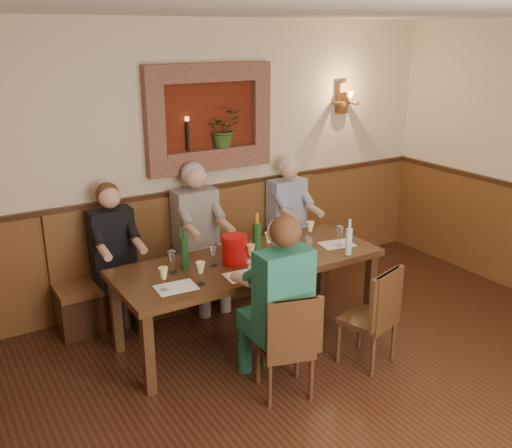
% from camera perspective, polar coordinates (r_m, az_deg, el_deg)
% --- Properties ---
extents(room_shell, '(6.04, 6.04, 2.82)m').
position_cam_1_polar(room_shell, '(3.33, 15.96, 4.51)').
color(room_shell, beige).
rests_on(room_shell, ground).
extents(wainscoting, '(6.02, 6.02, 1.15)m').
position_cam_1_polar(wainscoting, '(3.84, 14.20, -14.65)').
color(wainscoting, brown).
rests_on(wainscoting, ground).
extents(wall_niche, '(1.36, 0.30, 1.06)m').
position_cam_1_polar(wall_niche, '(5.82, -4.28, 10.13)').
color(wall_niche, '#551A0C').
rests_on(wall_niche, ground).
extents(wall_sconce, '(0.25, 0.20, 0.35)m').
position_cam_1_polar(wall_sconce, '(6.71, 8.71, 12.28)').
color(wall_sconce, brown).
rests_on(wall_sconce, ground).
extents(dining_table, '(2.40, 0.90, 0.75)m').
position_cam_1_polar(dining_table, '(5.08, -0.67, -4.35)').
color(dining_table, '#331B0F').
rests_on(dining_table, ground).
extents(bench, '(3.00, 0.45, 1.11)m').
position_cam_1_polar(bench, '(5.98, -5.33, -4.40)').
color(bench, '#381E0F').
rests_on(bench, ground).
extents(chair_near_left, '(0.47, 0.47, 0.86)m').
position_cam_1_polar(chair_near_left, '(4.49, 2.89, -13.84)').
color(chair_near_left, '#331B0F').
rests_on(chair_near_left, ground).
extents(chair_near_right, '(0.48, 0.48, 0.87)m').
position_cam_1_polar(chair_near_right, '(4.95, 11.17, -10.85)').
color(chair_near_right, '#331B0F').
rests_on(chair_near_right, ground).
extents(person_bench_left, '(0.40, 0.49, 1.37)m').
position_cam_1_polar(person_bench_left, '(5.49, -13.73, -4.37)').
color(person_bench_left, black).
rests_on(person_bench_left, ground).
extents(person_bench_mid, '(0.44, 0.53, 1.46)m').
position_cam_1_polar(person_bench_mid, '(5.76, -5.60, -2.35)').
color(person_bench_mid, '#625A59').
rests_on(person_bench_mid, ground).
extents(person_bench_right, '(0.41, 0.50, 1.40)m').
position_cam_1_polar(person_bench_right, '(6.30, 3.51, -0.69)').
color(person_bench_right, navy).
rests_on(person_bench_right, ground).
extents(person_chair_front, '(0.43, 0.52, 1.44)m').
position_cam_1_polar(person_chair_front, '(4.41, 2.04, -9.26)').
color(person_chair_front, '#1A5C5B').
rests_on(person_chair_front, ground).
extents(spittoon_bucket, '(0.25, 0.25, 0.25)m').
position_cam_1_polar(spittoon_bucket, '(4.93, -2.14, -2.58)').
color(spittoon_bucket, red).
rests_on(spittoon_bucket, dining_table).
extents(wine_bottle_green_a, '(0.09, 0.09, 0.42)m').
position_cam_1_polar(wine_bottle_green_a, '(5.02, 0.09, -1.59)').
color(wine_bottle_green_a, '#19471E').
rests_on(wine_bottle_green_a, dining_table).
extents(wine_bottle_green_b, '(0.07, 0.07, 0.38)m').
position_cam_1_polar(wine_bottle_green_b, '(4.84, -7.17, -2.81)').
color(wine_bottle_green_b, '#19471E').
rests_on(wine_bottle_green_b, dining_table).
extents(water_bottle, '(0.08, 0.08, 0.33)m').
position_cam_1_polar(water_bottle, '(5.19, 9.27, -1.64)').
color(water_bottle, silver).
rests_on(water_bottle, dining_table).
extents(tasting_sheet_a, '(0.33, 0.25, 0.00)m').
position_cam_1_polar(tasting_sheet_a, '(4.56, -7.99, -6.30)').
color(tasting_sheet_a, white).
rests_on(tasting_sheet_a, dining_table).
extents(tasting_sheet_b, '(0.30, 0.25, 0.00)m').
position_cam_1_polar(tasting_sheet_b, '(4.99, 0.47, -3.85)').
color(tasting_sheet_b, white).
rests_on(tasting_sheet_b, dining_table).
extents(tasting_sheet_c, '(0.35, 0.27, 0.00)m').
position_cam_1_polar(tasting_sheet_c, '(5.46, 8.10, -2.01)').
color(tasting_sheet_c, white).
rests_on(tasting_sheet_c, dining_table).
extents(tasting_sheet_d, '(0.34, 0.26, 0.00)m').
position_cam_1_polar(tasting_sheet_d, '(4.73, -1.14, -5.15)').
color(tasting_sheet_d, white).
rests_on(tasting_sheet_d, dining_table).
extents(wine_glass_0, '(0.08, 0.08, 0.19)m').
position_cam_1_polar(wine_glass_0, '(5.18, 1.27, -1.88)').
color(wine_glass_0, '#F0E98F').
rests_on(wine_glass_0, dining_table).
extents(wine_glass_1, '(0.08, 0.08, 0.19)m').
position_cam_1_polar(wine_glass_1, '(4.89, -0.53, -3.13)').
color(wine_glass_1, '#F0E98F').
rests_on(wine_glass_1, dining_table).
extents(wine_glass_2, '(0.08, 0.08, 0.19)m').
position_cam_1_polar(wine_glass_2, '(5.40, 8.37, -1.20)').
color(wine_glass_2, white).
rests_on(wine_glass_2, dining_table).
extents(wine_glass_3, '(0.08, 0.08, 0.19)m').
position_cam_1_polar(wine_glass_3, '(4.56, -5.55, -4.92)').
color(wine_glass_3, '#F0E98F').
rests_on(wine_glass_3, dining_table).
extents(wine_glass_4, '(0.08, 0.08, 0.19)m').
position_cam_1_polar(wine_glass_4, '(5.09, 5.37, -2.32)').
color(wine_glass_4, white).
rests_on(wine_glass_4, dining_table).
extents(wine_glass_5, '(0.08, 0.08, 0.19)m').
position_cam_1_polar(wine_glass_5, '(4.80, -8.37, -3.79)').
color(wine_glass_5, white).
rests_on(wine_glass_5, dining_table).
extents(wine_glass_6, '(0.08, 0.08, 0.19)m').
position_cam_1_polar(wine_glass_6, '(4.91, -4.25, -3.10)').
color(wine_glass_6, white).
rests_on(wine_glass_6, dining_table).
extents(wine_glass_7, '(0.08, 0.08, 0.19)m').
position_cam_1_polar(wine_glass_7, '(5.50, 5.43, -0.73)').
color(wine_glass_7, '#F0E98F').
rests_on(wine_glass_7, dining_table).
extents(wine_glass_8, '(0.08, 0.08, 0.19)m').
position_cam_1_polar(wine_glass_8, '(4.49, -9.22, -5.45)').
color(wine_glass_8, '#F0E98F').
rests_on(wine_glass_8, dining_table).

